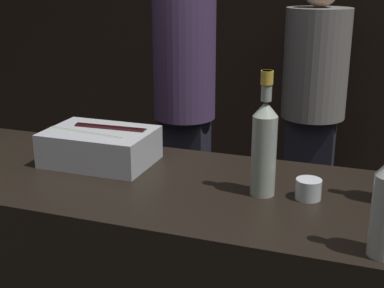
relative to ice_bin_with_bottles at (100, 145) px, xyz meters
The scene contains 6 objects.
wall_back_chalkboard 2.42m from the ice_bin_with_bottles, 81.63° to the left, with size 6.40×0.06×2.80m.
ice_bin_with_bottles is the anchor object (origin of this frame).
candle_votive 0.71m from the ice_bin_with_bottles, ahead, with size 0.07×0.07×0.06m.
rose_wine_bottle 0.59m from the ice_bin_with_bottles, ahead, with size 0.07×0.07×0.36m.
person_in_hoodie 1.21m from the ice_bin_with_bottles, 96.91° to the left, with size 0.34×0.34×1.81m.
person_blond_tee 1.95m from the ice_bin_with_bottles, 75.83° to the left, with size 0.40×0.40×1.62m.
Camera 1 is at (0.52, -1.10, 1.61)m, focal length 50.00 mm.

